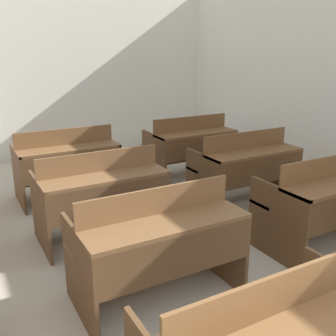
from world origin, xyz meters
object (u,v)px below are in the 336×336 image
object	(u,v)px
bench_back_center	(67,162)
bench_third_right	(246,166)
bench_third_center	(102,193)
bench_second_center	(158,242)
bench_back_right	(191,145)
wastepaper_bin	(227,145)
bench_second_right	(327,199)

from	to	relation	value
bench_back_center	bench_third_right	bearing A→B (deg)	-33.76
bench_third_center	bench_third_right	bearing A→B (deg)	0.67
bench_second_center	bench_back_center	xyz separation A→B (m)	(-0.02, 2.34, 0.00)
bench_second_center	bench_back_center	size ratio (longest dim) A/B	1.00
bench_third_right	bench_third_center	bearing A→B (deg)	-179.33
bench_second_center	bench_back_right	distance (m)	2.93
bench_back_right	bench_third_center	bearing A→B (deg)	-145.61
bench_second_center	bench_third_right	bearing A→B (deg)	33.32
bench_third_center	bench_back_center	xyz separation A→B (m)	(-0.00, 1.21, 0.00)
bench_third_center	bench_back_center	distance (m)	1.21
bench_third_center	wastepaper_bin	xyz separation A→B (m)	(2.93, 1.88, -0.29)
bench_third_right	bench_back_right	bearing A→B (deg)	90.36
bench_second_center	bench_second_right	size ratio (longest dim) A/B	1.00
bench_third_right	bench_back_right	distance (m)	1.19
bench_back_right	bench_back_center	bearing A→B (deg)	-179.92
bench_second_center	bench_third_center	bearing A→B (deg)	90.82
bench_second_right	bench_third_right	world-z (taller)	same
bench_third_center	wastepaper_bin	bearing A→B (deg)	32.72
bench_second_right	bench_back_right	bearing A→B (deg)	89.39
bench_third_right	wastepaper_bin	distance (m)	2.21
bench_second_center	bench_third_center	size ratio (longest dim) A/B	1.00
bench_second_center	bench_third_right	distance (m)	2.10
bench_second_center	bench_third_center	world-z (taller)	same
bench_third_center	bench_back_right	bearing A→B (deg)	34.39
bench_third_center	bench_back_center	world-z (taller)	same
bench_third_center	bench_second_right	bearing A→B (deg)	-33.62
bench_back_right	wastepaper_bin	size ratio (longest dim) A/B	3.37
bench_second_right	wastepaper_bin	distance (m)	3.27
bench_third_right	bench_back_right	xyz separation A→B (m)	(-0.01, 1.19, 0.00)
bench_second_right	bench_back_right	distance (m)	2.37
bench_back_center	wastepaper_bin	distance (m)	3.02
bench_second_right	bench_third_center	xyz separation A→B (m)	(-1.74, 1.16, 0.00)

